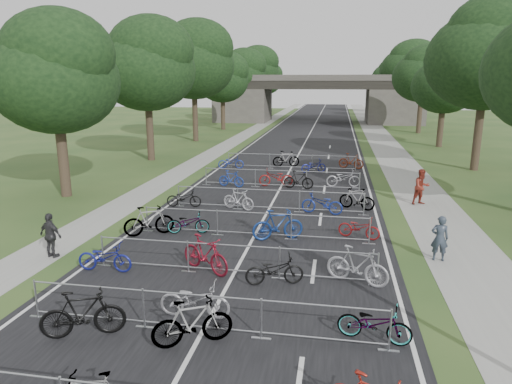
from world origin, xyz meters
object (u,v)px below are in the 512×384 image
(pedestrian_b, at_px, (422,187))
(pedestrian_a, at_px, (440,239))
(pedestrian_c, at_px, (51,236))
(overpass_bridge, at_px, (317,99))

(pedestrian_b, bearing_deg, pedestrian_a, -121.73)
(pedestrian_c, bearing_deg, pedestrian_b, -131.14)
(overpass_bridge, relative_size, pedestrian_c, 18.76)
(pedestrian_a, relative_size, pedestrian_b, 0.89)
(pedestrian_a, bearing_deg, pedestrian_b, -92.38)
(overpass_bridge, distance_m, pedestrian_b, 48.15)
(pedestrian_b, relative_size, pedestrian_c, 1.12)
(pedestrian_a, distance_m, pedestrian_c, 13.88)
(overpass_bridge, height_order, pedestrian_a, overpass_bridge)
(pedestrian_a, distance_m, pedestrian_b, 7.83)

